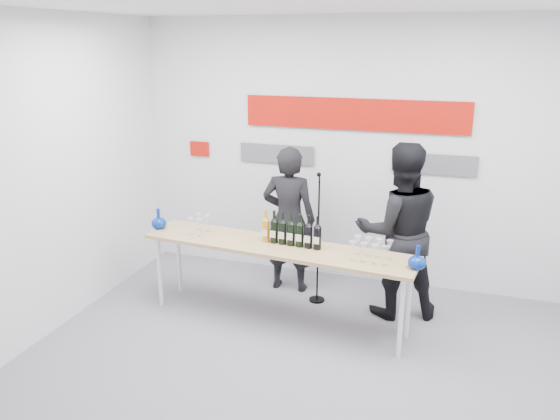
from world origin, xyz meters
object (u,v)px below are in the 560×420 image
(presenter_left, at_px, (289,220))
(presenter_right, at_px, (399,231))
(mic_stand, at_px, (318,263))
(tasting_table, at_px, (277,251))

(presenter_left, relative_size, presenter_right, 0.92)
(presenter_right, distance_m, mic_stand, 0.95)
(presenter_left, bearing_deg, tasting_table, 95.99)
(tasting_table, xyz_separation_m, mic_stand, (0.28, 0.55, -0.32))
(presenter_right, bearing_deg, mic_stand, -19.72)
(tasting_table, xyz_separation_m, presenter_right, (1.11, 0.55, 0.14))
(presenter_left, height_order, mic_stand, presenter_left)
(tasting_table, height_order, mic_stand, mic_stand)
(presenter_right, xyz_separation_m, mic_stand, (-0.83, -0.00, -0.46))
(tasting_table, xyz_separation_m, presenter_left, (-0.12, 0.77, 0.07))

